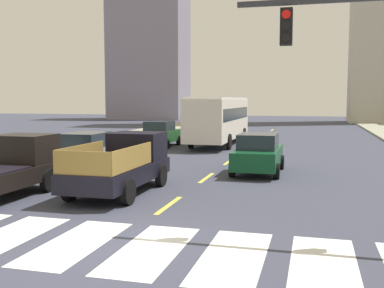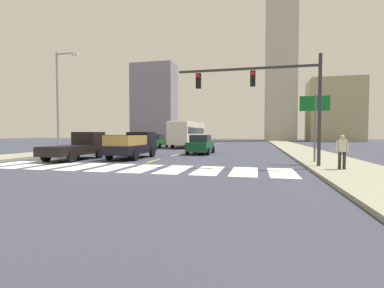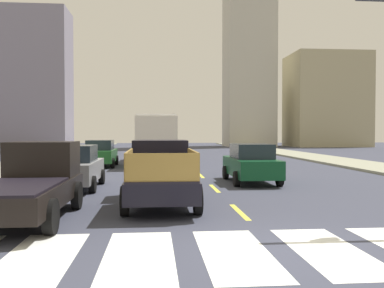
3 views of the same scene
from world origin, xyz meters
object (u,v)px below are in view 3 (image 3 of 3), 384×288
at_px(sedan_near_right, 251,163).
at_px(city_bus, 156,136).
at_px(pickup_dark, 31,182).
at_px(sedan_mid, 74,167).
at_px(pickup_stakebed, 160,173).
at_px(sedan_near_left, 101,153).

bearing_deg(sedan_near_right, city_bus, 110.60).
height_order(pickup_dark, sedan_mid, pickup_dark).
xyz_separation_m(city_bus, sedan_near_right, (4.15, -11.84, -1.09)).
distance_m(pickup_stakebed, pickup_dark, 3.92).
relative_size(pickup_dark, sedan_near_left, 1.18).
bearing_deg(pickup_stakebed, sedan_near_right, 52.75).
bearing_deg(sedan_near_right, sedan_near_left, 130.45).
height_order(pickup_dark, city_bus, city_bus).
bearing_deg(pickup_dark, sedan_mid, 86.59).
bearing_deg(sedan_mid, city_bus, 77.99).
bearing_deg(pickup_dark, pickup_stakebed, 26.65).
distance_m(pickup_dark, city_bus, 19.17).
distance_m(pickup_stakebed, sedan_mid, 5.01).
distance_m(sedan_near_right, sedan_mid, 7.54).
xyz_separation_m(sedan_near_right, sedan_mid, (-7.42, -1.36, 0.00)).
height_order(pickup_stakebed, pickup_dark, same).
relative_size(pickup_dark, sedan_mid, 1.18).
bearing_deg(sedan_near_right, pickup_dark, -135.59).
relative_size(pickup_stakebed, sedan_near_left, 1.18).
bearing_deg(pickup_stakebed, city_bus, 91.69).
bearing_deg(city_bus, pickup_stakebed, -90.41).
relative_size(pickup_stakebed, pickup_dark, 1.00).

